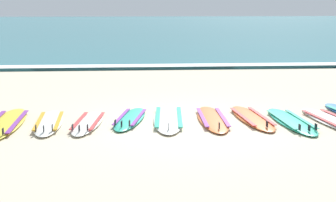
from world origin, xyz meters
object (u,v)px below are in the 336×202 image
Objects in this scene: surfboard_1 at (5,123)px; surfboard_8 at (291,121)px; surfboard_9 at (333,121)px; surfboard_7 at (252,118)px; surfboard_4 at (130,119)px; surfboard_2 at (49,122)px; surfboard_6 at (212,119)px; surfboard_5 at (169,118)px; surfboard_3 at (88,123)px.

surfboard_1 is 1.15× the size of surfboard_8.
surfboard_7 is at bearing 166.49° from surfboard_9.
surfboard_4 is 3.93m from surfboard_9.
surfboard_7 is (3.94, 0.09, -0.00)m from surfboard_2.
surfboard_6 is at bearing 1.41° from surfboard_2.
surfboard_2 is 0.94× the size of surfboard_8.
surfboard_4 is at bearing 177.58° from surfboard_7.
surfboard_2 is 0.85× the size of surfboard_5.
surfboard_2 and surfboard_9 have the same top height.
surfboard_4 is at bearing 7.12° from surfboard_2.
surfboard_6 is (2.40, 0.14, -0.00)m from surfboard_3.
surfboard_6 is 2.32m from surfboard_9.
surfboard_7 is (0.79, 0.01, 0.00)m from surfboard_6.
surfboard_1 is 1.55m from surfboard_3.
surfboard_8 is at bearing -2.58° from surfboard_2.
surfboard_4 and surfboard_6 have the same top height.
surfboard_4 is (2.34, 0.20, 0.00)m from surfboard_1.
surfboard_3 is at bearing -162.30° from surfboard_4.
surfboard_9 is (0.81, -0.06, -0.00)m from surfboard_8.
surfboard_6 and surfboard_7 have the same top height.
surfboard_4 is 0.82× the size of surfboard_5.
surfboard_2 is 0.88× the size of surfboard_9.
surfboard_6 is (0.85, -0.09, 0.00)m from surfboard_5.
surfboard_5 is 1.10× the size of surfboard_6.
surfboard_4 is at bearing 173.24° from surfboard_9.
surfboard_1 is 3.11m from surfboard_5.
surfboard_5 is 0.86m from surfboard_6.
surfboard_2 is at bearing 177.42° from surfboard_8.
surfboard_7 is at bearing 1.16° from surfboard_1.
surfboard_8 is 0.93× the size of surfboard_9.
surfboard_6 is at bearing -6.10° from surfboard_5.
surfboard_8 is at bearing -2.13° from surfboard_1.
surfboard_3 is 0.99× the size of surfboard_4.
surfboard_1 and surfboard_5 have the same top height.
surfboard_1 and surfboard_8 have the same top height.
surfboard_3 and surfboard_8 have the same top height.
surfboard_7 is at bearing 1.31° from surfboard_2.
surfboard_4 is 0.76m from surfboard_5.
surfboard_1 and surfboard_3 have the same top height.
surfboard_7 is 0.99× the size of surfboard_8.
surfboard_3 and surfboard_7 have the same top height.
surfboard_9 is at bearing -8.63° from surfboard_6.
surfboard_2 is 4.63m from surfboard_8.
surfboard_2 is at bearing -175.80° from surfboard_5.
surfboard_8 is (2.34, -0.38, 0.00)m from surfboard_5.
surfboard_3 and surfboard_9 have the same top height.
surfboard_6 is (3.96, 0.08, -0.00)m from surfboard_1.
surfboard_4 is at bearing 178.22° from surfboard_5.
surfboard_7 is (2.40, -0.10, -0.00)m from surfboard_4.
surfboard_2 is 1.04× the size of surfboard_4.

